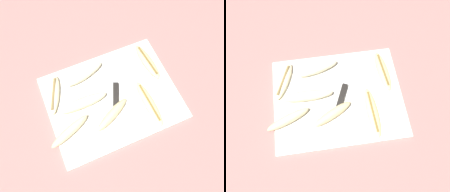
# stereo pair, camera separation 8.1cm
# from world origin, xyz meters

# --- Properties ---
(ground_plane) EXTENTS (4.00, 4.00, 0.00)m
(ground_plane) POSITION_xyz_m (0.00, 0.00, 0.00)
(ground_plane) COLOR #B76B66
(cutting_board) EXTENTS (0.48, 0.37, 0.01)m
(cutting_board) POSITION_xyz_m (0.00, 0.00, 0.01)
(cutting_board) COLOR white
(cutting_board) RESTS_ON ground_plane
(knife) EXTENTS (0.10, 0.21, 0.02)m
(knife) POSITION_xyz_m (0.02, 0.01, 0.02)
(knife) COLOR black
(knife) RESTS_ON cutting_board
(banana_bright_far) EXTENTS (0.16, 0.08, 0.04)m
(banana_bright_far) POSITION_xyz_m (-0.06, 0.12, 0.03)
(banana_bright_far) COLOR beige
(banana_bright_far) RESTS_ON cutting_board
(banana_golden_short) EXTENTS (0.05, 0.19, 0.02)m
(banana_golden_short) POSITION_xyz_m (0.11, -0.08, 0.02)
(banana_golden_short) COLOR #EDD689
(banana_golden_short) RESTS_ON cutting_board
(banana_mellow_near) EXTENTS (0.15, 0.10, 0.03)m
(banana_mellow_near) POSITION_xyz_m (-0.03, -0.07, 0.03)
(banana_mellow_near) COLOR beige
(banana_mellow_near) RESTS_ON cutting_board
(banana_soft_right) EXTENTS (0.16, 0.09, 0.04)m
(banana_soft_right) POSITION_xyz_m (-0.19, -0.07, 0.03)
(banana_soft_right) COLOR beige
(banana_soft_right) RESTS_ON cutting_board
(banana_cream_curved) EXTENTS (0.10, 0.16, 0.02)m
(banana_cream_curved) POSITION_xyz_m (-0.20, 0.09, 0.02)
(banana_cream_curved) COLOR beige
(banana_cream_curved) RESTS_ON cutting_board
(banana_spotted_left) EXTENTS (0.06, 0.17, 0.02)m
(banana_spotted_left) POSITION_xyz_m (0.19, 0.08, 0.02)
(banana_spotted_left) COLOR #DBC684
(banana_spotted_left) RESTS_ON cutting_board
(banana_pale_long) EXTENTS (0.19, 0.04, 0.04)m
(banana_pale_long) POSITION_xyz_m (-0.11, 0.01, 0.03)
(banana_pale_long) COLOR beige
(banana_pale_long) RESTS_ON cutting_board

